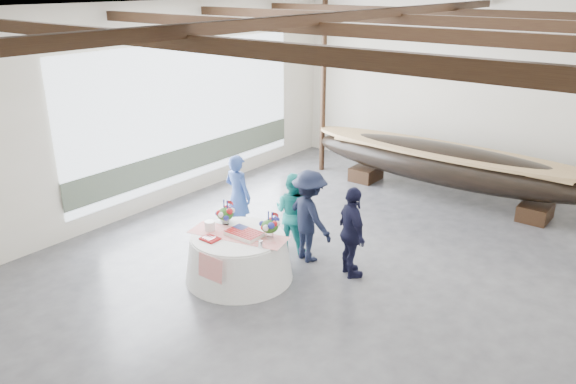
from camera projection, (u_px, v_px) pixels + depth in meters
The scene contains 13 objects.
floor at pixel (344, 266), 10.26m from camera, with size 10.00×12.00×0.01m, color #3D3D42.
wall_back at pixel (478, 94), 13.90m from camera, with size 10.00×0.02×4.50m, color silver.
wall_left at pixel (155, 108), 12.33m from camera, with size 0.02×12.00×4.50m, color silver.
ceiling at pixel (355, 7), 8.66m from camera, with size 10.00×12.00×0.01m, color white.
pavilion_structure at pixel (377, 37), 9.40m from camera, with size 9.80×11.76×4.50m.
open_bay at pixel (192, 119), 13.19m from camera, with size 0.03×7.00×3.20m.
longboat_display at pixel (446, 164), 13.16m from camera, with size 7.06×1.41×1.32m.
banquet_table at pixel (239, 256), 9.74m from camera, with size 1.88×1.88×0.81m.
tabletop_items at pixel (242, 223), 9.69m from camera, with size 1.82×1.02×0.40m.
guest_woman_blue at pixel (238, 196), 11.22m from camera, with size 0.62×0.41×1.70m, color #2B468C.
guest_woman_teal at pixel (293, 212), 10.64m from camera, with size 0.75×0.59×1.55m, color teal.
guest_man_left at pixel (309, 216), 10.21m from camera, with size 1.12×0.65×1.74m, color black.
guest_man_right at pixel (352, 233), 9.65m from camera, with size 0.97×0.40×1.65m, color black.
Camera 1 is at (4.77, -7.84, 4.90)m, focal length 35.00 mm.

